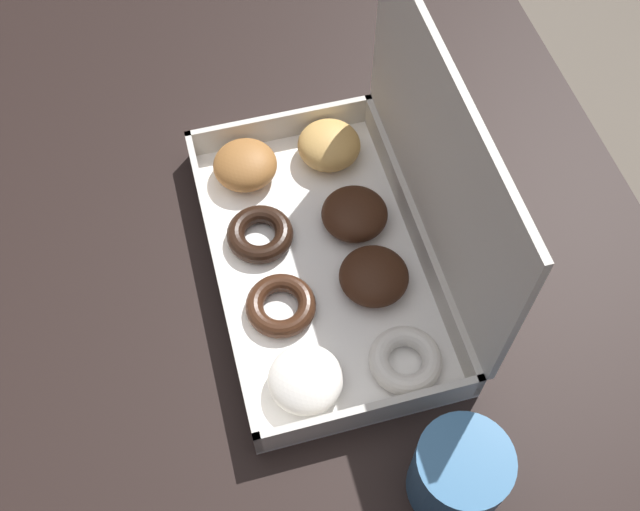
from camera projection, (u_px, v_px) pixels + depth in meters
ground_plane at (279, 435)px, 1.54m from camera, size 8.00×8.00×0.00m
dining_table at (257, 283)px, 0.99m from camera, size 1.21×0.98×0.73m
donut_box at (342, 231)px, 0.86m from camera, size 0.41×0.26×0.28m
coffee_mug at (459, 473)px, 0.72m from camera, size 0.09×0.09×0.10m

